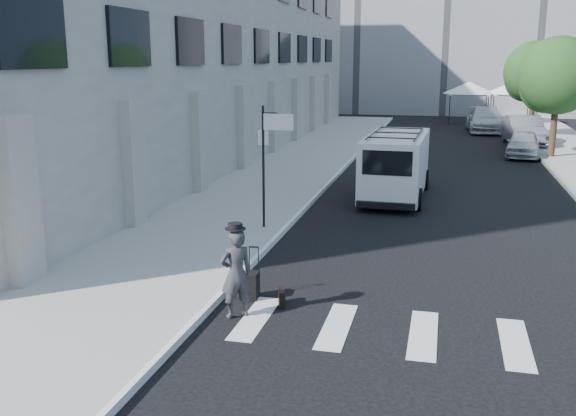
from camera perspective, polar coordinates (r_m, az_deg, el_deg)
The scene contains 15 objects.
ground at distance 15.19m, azimuth 4.01°, elevation -5.82°, with size 120.00×120.00×0.00m, color black.
sidewalk_left at distance 31.27m, azimuth 1.38°, elevation 4.21°, with size 4.50×48.00×0.15m, color gray.
building_left at distance 35.06m, azimuth -9.87°, elevation 14.71°, with size 10.00×44.00×12.00m, color gray.
sign_pole at distance 18.15m, azimuth -1.50°, elevation 5.94°, with size 1.03×0.07×3.50m.
tree_near at distance 34.71m, azimuth 22.67°, elevation 10.58°, with size 3.80×3.83×6.03m.
tree_far at distance 43.63m, azimuth 20.94°, elevation 11.05°, with size 3.80×3.83×6.03m.
tent_left at distance 52.24m, azimuth 15.82°, elevation 10.22°, with size 4.00×4.00×3.20m.
tent_right at distance 52.93m, azimuth 19.32°, elevation 10.02°, with size 4.00×4.00×3.20m.
businessman at distance 12.46m, azimuth -4.63°, elevation -5.83°, with size 0.64×0.42×1.77m, color #333335.
briefcase at distance 13.21m, azimuth -0.58°, elevation -7.96°, with size 0.12×0.44×0.34m, color black.
suitcase at distance 13.55m, azimuth -3.19°, elevation -6.88°, with size 0.27×0.41×1.09m.
cargo_van at distance 23.56m, azimuth 9.60°, elevation 3.82°, with size 2.29×6.12×2.28m.
parked_car_a at distance 35.04m, azimuth 20.17°, elevation 5.38°, with size 1.61×4.00×1.36m, color #B0B2B9.
parked_car_b at distance 39.84m, azimuth 20.22°, elevation 6.47°, with size 1.81×5.19×1.71m, color slate.
parked_car_c at distance 46.30m, azimuth 17.14°, elevation 7.48°, with size 2.31×5.67×1.65m, color #B1B6BA.
Camera 1 is at (2.39, -14.17, 4.92)m, focal length 40.00 mm.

